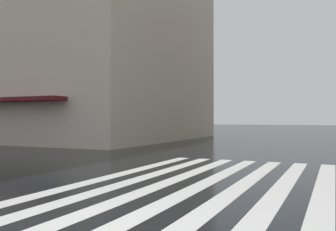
{
  "coord_description": "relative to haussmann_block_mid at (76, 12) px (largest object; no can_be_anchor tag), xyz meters",
  "views": [
    {
      "loc": [
        -4.85,
        -3.69,
        1.77
      ],
      "look_at": [
        7.86,
        2.17,
        1.9
      ],
      "focal_mm": 38.98,
      "sensor_mm": 36.0,
      "label": 1
    }
  ],
  "objects": [
    {
      "name": "zebra_crossing",
      "position": [
        -18.1,
        -18.52,
        -11.67
      ],
      "size": [
        13.0,
        6.5,
        0.01
      ],
      "color": "silver",
      "rests_on": "ground_plane"
    },
    {
      "name": "haussmann_block_mid",
      "position": [
        0.0,
        0.0,
        0.0
      ],
      "size": [
        20.41,
        20.43,
        23.84
      ],
      "color": "beige",
      "rests_on": "ground_plane"
    },
    {
      "name": "ground_plane",
      "position": [
        -22.1,
        -18.1,
        -11.67
      ],
      "size": [
        220.0,
        220.0,
        0.0
      ],
      "primitive_type": "plane",
      "color": "black"
    }
  ]
}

